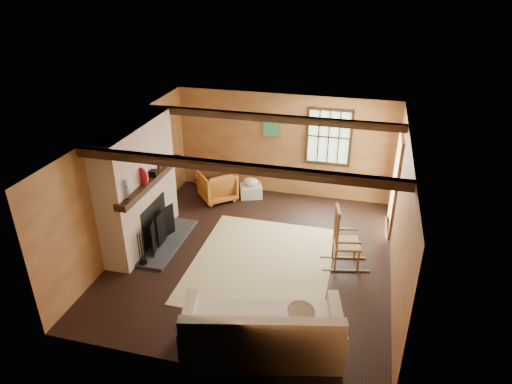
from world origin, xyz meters
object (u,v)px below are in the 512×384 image
(rocking_chair, at_px, (344,242))
(fireplace, at_px, (140,190))
(sofa, at_px, (263,334))
(laundry_basket, at_px, (251,191))
(armchair, at_px, (217,185))

(rocking_chair, bearing_deg, fireplace, 80.09)
(fireplace, distance_m, rocking_chair, 3.91)
(rocking_chair, distance_m, sofa, 2.57)
(sofa, bearing_deg, fireplace, 129.44)
(fireplace, xyz_separation_m, laundry_basket, (1.54, 2.34, -0.95))
(laundry_basket, xyz_separation_m, armchair, (-0.72, -0.30, 0.20))
(rocking_chair, relative_size, laundry_basket, 2.36)
(fireplace, height_order, armchair, fireplace)
(rocking_chair, height_order, armchair, rocking_chair)
(laundry_basket, distance_m, armchair, 0.81)
(fireplace, relative_size, rocking_chair, 2.03)
(fireplace, height_order, rocking_chair, fireplace)
(rocking_chair, height_order, laundry_basket, rocking_chair)
(sofa, xyz_separation_m, armchair, (-2.12, 4.30, 0.03))
(fireplace, bearing_deg, laundry_basket, 56.64)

